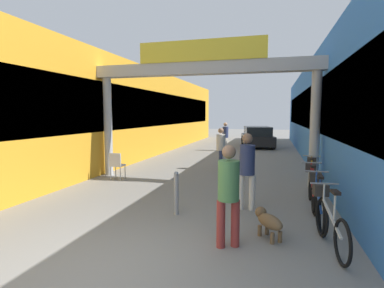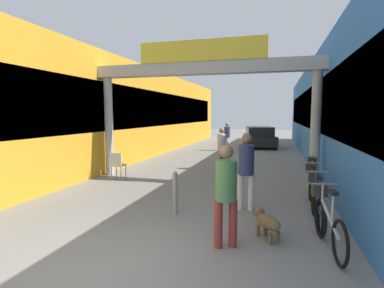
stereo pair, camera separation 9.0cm
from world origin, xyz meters
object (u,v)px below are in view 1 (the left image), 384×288
object	(u,v)px
pedestrian_elderly_walking	(225,135)
parked_car_black	(257,137)
pedestrian_with_dog	(228,189)
pedestrian_carrying_crate	(221,146)
dog_on_leash	(268,221)
bicycle_blue_second	(318,201)
pedestrian_companion	(247,166)
cafe_chair_aluminium_nearer	(117,164)
bicycle_red_third	(312,187)
bicycle_silver_nearest	(329,220)
bollard_post_metal	(176,193)
bicycle_orange_farthest	(311,176)

from	to	relation	value
pedestrian_elderly_walking	parked_car_black	distance (m)	3.15
pedestrian_with_dog	pedestrian_carrying_crate	world-z (taller)	pedestrian_with_dog
dog_on_leash	bicycle_blue_second	distance (m)	1.40
pedestrian_companion	parked_car_black	size ratio (longest dim) A/B	0.40
pedestrian_companion	cafe_chair_aluminium_nearer	world-z (taller)	pedestrian_companion
bicycle_red_third	parked_car_black	xyz separation A→B (m)	(-1.89, 12.56, 0.21)
bicycle_silver_nearest	bollard_post_metal	distance (m)	2.98
pedestrian_elderly_walking	pedestrian_companion	bearing A→B (deg)	-78.72
bicycle_silver_nearest	bicycle_blue_second	xyz separation A→B (m)	(-0.02, 1.12, 0.00)
pedestrian_elderly_walking	bicycle_red_third	distance (m)	10.56
bollard_post_metal	dog_on_leash	bearing A→B (deg)	-21.53
bicycle_red_third	parked_car_black	size ratio (longest dim) A/B	0.40
pedestrian_with_dog	cafe_chair_aluminium_nearer	world-z (taller)	pedestrian_with_dog
pedestrian_companion	bicycle_orange_farthest	world-z (taller)	pedestrian_companion
pedestrian_with_dog	bicycle_blue_second	xyz separation A→B (m)	(1.54, 1.57, -0.51)
pedestrian_carrying_crate	pedestrian_companion	bearing A→B (deg)	-73.60
pedestrian_with_dog	pedestrian_elderly_walking	world-z (taller)	same
bicycle_red_third	bicycle_orange_farthest	size ratio (longest dim) A/B	1.00
pedestrian_companion	pedestrian_carrying_crate	size ratio (longest dim) A/B	1.07
pedestrian_elderly_walking	cafe_chair_aluminium_nearer	distance (m)	8.99
dog_on_leash	pedestrian_with_dog	bearing A→B (deg)	-139.49
dog_on_leash	bicycle_silver_nearest	size ratio (longest dim) A/B	0.40
pedestrian_with_dog	cafe_chair_aluminium_nearer	size ratio (longest dim) A/B	1.86
pedestrian_with_dog	parked_car_black	distance (m)	15.32
dog_on_leash	bollard_post_metal	world-z (taller)	bollard_post_metal
pedestrian_companion	bicycle_red_third	distance (m)	1.72
dog_on_leash	cafe_chair_aluminium_nearer	xyz separation A→B (m)	(-4.82, 3.44, 0.24)
pedestrian_with_dog	parked_car_black	xyz separation A→B (m)	(-0.32, 15.32, -0.30)
pedestrian_elderly_walking	bollard_post_metal	distance (m)	11.43
pedestrian_carrying_crate	cafe_chair_aluminium_nearer	xyz separation A→B (m)	(-2.94, -2.74, -0.37)
dog_on_leash	cafe_chair_aluminium_nearer	bearing A→B (deg)	144.49
pedestrian_carrying_crate	bicycle_silver_nearest	xyz separation A→B (m)	(2.83, -6.26, -0.48)
pedestrian_with_dog	bicycle_silver_nearest	xyz separation A→B (m)	(1.57, 0.44, -0.51)
bollard_post_metal	pedestrian_elderly_walking	bearing A→B (deg)	93.59
pedestrian_with_dog	bicycle_red_third	size ratio (longest dim) A/B	0.98
pedestrian_elderly_walking	bollard_post_metal	size ratio (longest dim) A/B	1.78
pedestrian_companion	pedestrian_carrying_crate	xyz separation A→B (m)	(-1.39, 4.71, -0.07)
pedestrian_carrying_crate	bollard_post_metal	bearing A→B (deg)	-90.31
bicycle_orange_farthest	pedestrian_elderly_walking	bearing A→B (deg)	113.17
bicycle_orange_farthest	bollard_post_metal	world-z (taller)	bicycle_orange_farthest
pedestrian_carrying_crate	bicycle_silver_nearest	world-z (taller)	pedestrian_carrying_crate
bicycle_orange_farthest	bollard_post_metal	size ratio (longest dim) A/B	1.81
dog_on_leash	bicycle_red_third	bearing A→B (deg)	66.75
bicycle_silver_nearest	pedestrian_elderly_walking	bearing A→B (deg)	106.29
pedestrian_carrying_crate	dog_on_leash	distance (m)	6.48
cafe_chair_aluminium_nearer	bollard_post_metal	bearing A→B (deg)	-42.70
pedestrian_carrying_crate	dog_on_leash	bearing A→B (deg)	-73.09
bicycle_silver_nearest	bicycle_red_third	world-z (taller)	same
pedestrian_companion	bicycle_orange_farthest	xyz separation A→B (m)	(1.58, 2.01, -0.55)
bicycle_blue_second	parked_car_black	world-z (taller)	parked_car_black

